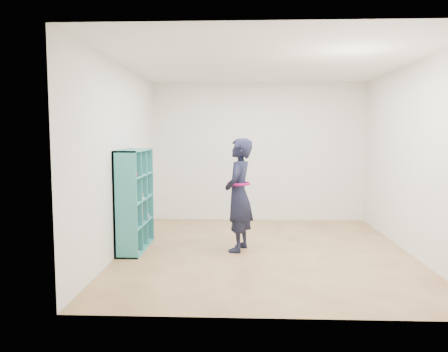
{
  "coord_description": "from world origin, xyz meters",
  "views": [
    {
      "loc": [
        -0.31,
        -6.03,
        1.66
      ],
      "look_at": [
        -0.57,
        0.3,
        1.03
      ],
      "focal_mm": 35.0,
      "sensor_mm": 36.0,
      "label": 1
    }
  ],
  "objects": [
    {
      "name": "floor",
      "position": [
        0.0,
        0.0,
        0.0
      ],
      "size": [
        4.5,
        4.5,
        0.0
      ],
      "primitive_type": "plane",
      "color": "brown",
      "rests_on": "ground"
    },
    {
      "name": "smartphone",
      "position": [
        -0.47,
        0.14,
        0.9
      ],
      "size": [
        0.02,
        0.1,
        0.13
      ],
      "rotation": [
        0.35,
        0.0,
        -0.12
      ],
      "color": "silver",
      "rests_on": "person"
    },
    {
      "name": "person",
      "position": [
        -0.36,
        0.02,
        0.79
      ],
      "size": [
        0.51,
        0.65,
        1.59
      ],
      "rotation": [
        0.0,
        0.0,
        -1.82
      ],
      "color": "black",
      "rests_on": "floor"
    },
    {
      "name": "wall_right",
      "position": [
        2.0,
        0.0,
        1.3
      ],
      "size": [
        0.02,
        4.5,
        2.6
      ],
      "primitive_type": "cube",
      "color": "silver",
      "rests_on": "floor"
    },
    {
      "name": "wall_front",
      "position": [
        0.0,
        -2.25,
        1.3
      ],
      "size": [
        4.0,
        0.02,
        2.6
      ],
      "primitive_type": "cube",
      "color": "silver",
      "rests_on": "floor"
    },
    {
      "name": "ceiling",
      "position": [
        0.0,
        0.0,
        2.6
      ],
      "size": [
        4.5,
        4.5,
        0.0
      ],
      "primitive_type": "plane",
      "color": "white",
      "rests_on": "wall_back"
    },
    {
      "name": "wall_left",
      "position": [
        -2.0,
        0.0,
        1.3
      ],
      "size": [
        0.02,
        4.5,
        2.6
      ],
      "primitive_type": "cube",
      "color": "silver",
      "rests_on": "floor"
    },
    {
      "name": "wall_back",
      "position": [
        0.0,
        2.25,
        1.3
      ],
      "size": [
        4.0,
        0.02,
        2.6
      ],
      "primitive_type": "cube",
      "color": "silver",
      "rests_on": "floor"
    },
    {
      "name": "bookshelf",
      "position": [
        -1.86,
        0.05,
        0.7
      ],
      "size": [
        0.31,
        1.07,
        1.43
      ],
      "color": "teal",
      "rests_on": "floor"
    }
  ]
}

